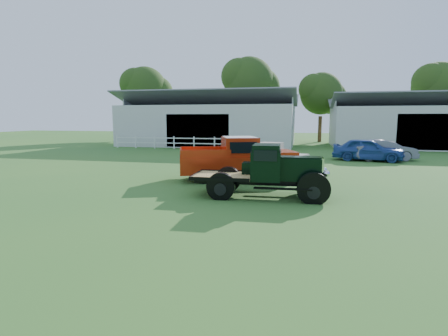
% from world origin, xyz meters
% --- Properties ---
extents(ground, '(120.00, 120.00, 0.00)m').
position_xyz_m(ground, '(0.00, 0.00, 0.00)').
color(ground, '#306528').
extents(shed_left, '(18.80, 10.20, 5.60)m').
position_xyz_m(shed_left, '(-7.00, 26.00, 2.80)').
color(shed_left, '#ADACA6').
rests_on(shed_left, ground).
extents(shed_right, '(16.80, 9.20, 5.20)m').
position_xyz_m(shed_right, '(14.00, 27.00, 2.60)').
color(shed_right, '#ADACA6').
rests_on(shed_right, ground).
extents(fence_rail, '(14.20, 0.16, 1.20)m').
position_xyz_m(fence_rail, '(-8.00, 20.00, 0.60)').
color(fence_rail, white).
rests_on(fence_rail, ground).
extents(tree_a, '(6.30, 6.30, 10.50)m').
position_xyz_m(tree_a, '(-18.00, 33.00, 5.25)').
color(tree_a, '#2A5013').
rests_on(tree_a, ground).
extents(tree_b, '(6.90, 6.90, 11.50)m').
position_xyz_m(tree_b, '(-4.00, 34.00, 5.75)').
color(tree_b, '#2A5013').
rests_on(tree_b, ground).
extents(tree_c, '(5.40, 5.40, 9.00)m').
position_xyz_m(tree_c, '(5.00, 33.00, 4.50)').
color(tree_c, '#2A5013').
rests_on(tree_c, ground).
extents(tree_d, '(6.00, 6.00, 10.00)m').
position_xyz_m(tree_d, '(18.00, 34.00, 5.00)').
color(tree_d, '#2A5013').
rests_on(tree_d, ground).
extents(vintage_flatbed, '(5.04, 2.18, 1.96)m').
position_xyz_m(vintage_flatbed, '(1.69, 1.31, 0.98)').
color(vintage_flatbed, black).
rests_on(vintage_flatbed, ground).
extents(red_pickup, '(6.06, 3.98, 2.06)m').
position_xyz_m(red_pickup, '(0.05, 4.72, 1.03)').
color(red_pickup, '#B3250B').
rests_on(red_pickup, ground).
extents(white_pickup, '(4.67, 3.11, 1.60)m').
position_xyz_m(white_pickup, '(1.20, 6.91, 0.80)').
color(white_pickup, beige).
rests_on(white_pickup, ground).
extents(misc_car_blue, '(4.85, 2.66, 1.56)m').
position_xyz_m(misc_car_blue, '(7.42, 13.97, 0.78)').
color(misc_car_blue, '#234692').
rests_on(misc_car_blue, ground).
extents(misc_car_grey, '(4.58, 2.58, 1.43)m').
position_xyz_m(misc_car_grey, '(8.53, 14.48, 0.71)').
color(misc_car_grey, slate).
rests_on(misc_car_grey, ground).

